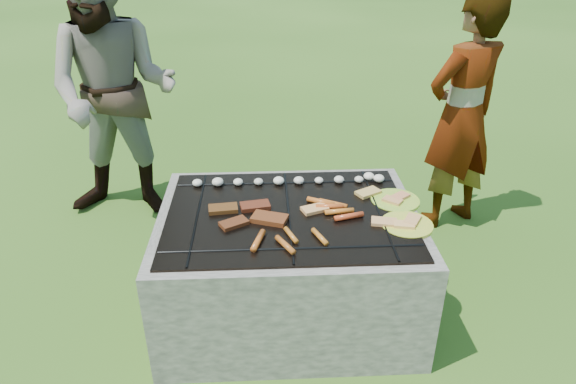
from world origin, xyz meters
name	(u,v)px	position (x,y,z in m)	size (l,w,h in m)	color
lawn	(288,308)	(0.00, 0.00, 0.00)	(60.00, 60.00, 0.00)	#264B12
fire_pit	(288,266)	(0.00, 0.00, 0.28)	(1.30, 1.00, 0.62)	#9C968B
mushrooms	(296,180)	(0.06, 0.31, 0.63)	(1.06, 0.09, 0.04)	#F0E6CB
pork_slabs	(249,214)	(-0.19, -0.02, 0.62)	(0.40, 0.28, 0.02)	brown
sausages	(316,220)	(0.12, -0.10, 0.63)	(0.55, 0.50, 0.03)	orange
bread_on_grate	(354,206)	(0.33, 0.03, 0.62)	(0.46, 0.41, 0.02)	tan
plate_far	(395,200)	(0.56, 0.10, 0.61)	(0.27, 0.27, 0.03)	yellow
plate_near	(407,224)	(0.56, -0.14, 0.61)	(0.26, 0.26, 0.03)	yellow
cook	(462,116)	(1.17, 0.89, 0.78)	(0.57, 0.37, 1.56)	gray
bystander	(114,92)	(-1.09, 1.14, 0.89)	(0.87, 0.68, 1.79)	gray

